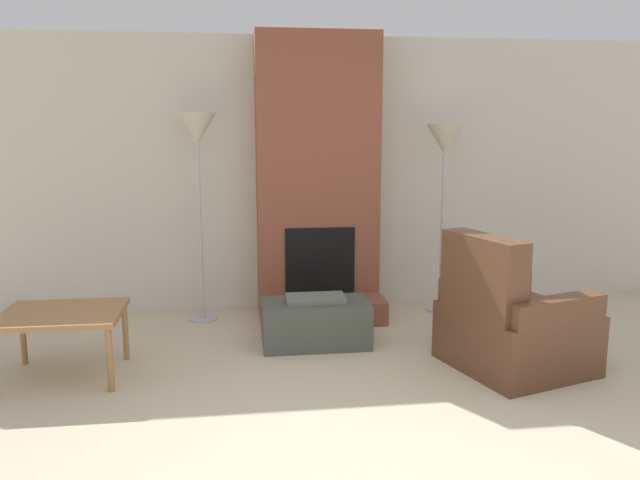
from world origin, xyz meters
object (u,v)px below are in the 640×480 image
floor_lamp_left (197,140)px  floor_lamp_right (445,149)px  ottoman (316,322)px  armchair (508,328)px  side_table (62,319)px

floor_lamp_left → floor_lamp_right: bearing=0.0°
floor_lamp_right → ottoman: bearing=-148.3°
ottoman → armchair: armchair is taller
ottoman → floor_lamp_right: floor_lamp_right is taller
side_table → floor_lamp_right: bearing=21.5°
floor_lamp_left → floor_lamp_right: 2.26m
armchair → floor_lamp_left: size_ratio=0.58×
armchair → side_table: bearing=68.4°
armchair → floor_lamp_right: 1.95m
floor_lamp_left → floor_lamp_right: size_ratio=1.06×
armchair → side_table: (-3.18, 0.25, 0.12)m
armchair → floor_lamp_left: bearing=39.6°
floor_lamp_left → armchair: bearing=-33.3°
floor_lamp_right → armchair: bearing=-89.2°
ottoman → armchair: 1.51m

